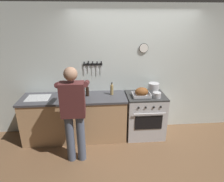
% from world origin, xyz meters
% --- Properties ---
extents(ground_plane, '(8.00, 8.00, 0.00)m').
position_xyz_m(ground_plane, '(0.00, 0.00, 0.00)').
color(ground_plane, brown).
extents(wall_back, '(6.00, 0.13, 2.60)m').
position_xyz_m(wall_back, '(-0.00, 1.35, 1.30)').
color(wall_back, silver).
rests_on(wall_back, ground).
extents(counter_block, '(2.03, 0.65, 0.90)m').
position_xyz_m(counter_block, '(-1.21, 0.99, 0.46)').
color(counter_block, tan).
rests_on(counter_block, ground).
extents(stove, '(0.76, 0.67, 0.90)m').
position_xyz_m(stove, '(0.22, 0.99, 0.45)').
color(stove, '#BCBCC1').
rests_on(stove, ground).
extents(person_cook, '(0.51, 0.63, 1.66)m').
position_xyz_m(person_cook, '(-1.13, 0.33, 0.95)').
color(person_cook, '#4C566B').
rests_on(person_cook, ground).
extents(roasting_pan, '(0.35, 0.26, 0.19)m').
position_xyz_m(roasting_pan, '(0.11, 0.91, 0.99)').
color(roasting_pan, '#B7B7BC').
rests_on(roasting_pan, stove).
extents(stock_pot, '(0.21, 0.21, 0.20)m').
position_xyz_m(stock_pot, '(0.40, 1.12, 1.00)').
color(stock_pot, '#B7B7BC').
rests_on(stock_pot, stove).
extents(saucepan, '(0.15, 0.15, 0.11)m').
position_xyz_m(saucepan, '(0.39, 0.84, 0.95)').
color(saucepan, '#B7B7BC').
rests_on(saucepan, stove).
extents(cutting_board, '(0.36, 0.24, 0.02)m').
position_xyz_m(cutting_board, '(-1.18, 0.87, 0.91)').
color(cutting_board, tan).
rests_on(cutting_board, counter_block).
extents(bottle_hot_sauce, '(0.05, 0.05, 0.19)m').
position_xyz_m(bottle_hot_sauce, '(-1.33, 1.20, 0.98)').
color(bottle_hot_sauce, red).
rests_on(bottle_hot_sauce, counter_block).
extents(bottle_vinegar, '(0.06, 0.06, 0.25)m').
position_xyz_m(bottle_vinegar, '(-0.46, 1.06, 1.00)').
color(bottle_vinegar, '#997F4C').
rests_on(bottle_vinegar, counter_block).
extents(bottle_soy_sauce, '(0.06, 0.06, 0.23)m').
position_xyz_m(bottle_soy_sauce, '(-0.94, 1.03, 1.00)').
color(bottle_soy_sauce, black).
rests_on(bottle_soy_sauce, counter_block).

